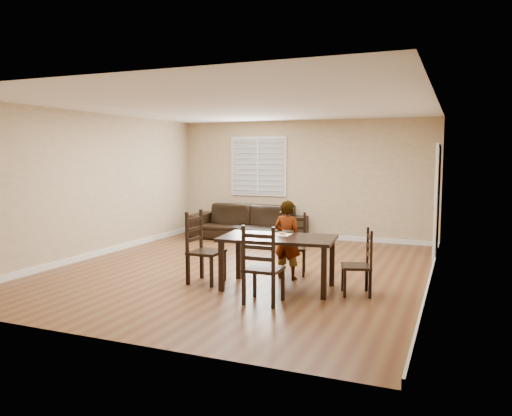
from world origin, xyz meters
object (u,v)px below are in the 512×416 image
(chair_left, at_px, (199,250))
(donut, at_px, (282,233))
(chair_far, at_px, (260,269))
(dining_table, at_px, (278,243))
(chair_right, at_px, (364,265))
(chair_near, at_px, (292,245))
(sofa, at_px, (247,222))
(child, at_px, (287,240))

(chair_left, bearing_deg, donut, -76.60)
(chair_far, distance_m, donut, 1.08)
(dining_table, xyz_separation_m, chair_right, (1.21, 0.14, -0.25))
(chair_left, bearing_deg, chair_far, -119.62)
(chair_right, bearing_deg, chair_near, -140.93)
(chair_far, bearing_deg, chair_near, -84.84)
(chair_left, bearing_deg, chair_near, -44.51)
(chair_far, xyz_separation_m, sofa, (-2.18, 4.64, -0.08))
(donut, relative_size, sofa, 0.04)
(chair_left, bearing_deg, dining_table, -84.82)
(chair_left, xyz_separation_m, donut, (1.23, 0.28, 0.29))
(dining_table, distance_m, chair_far, 0.88)
(sofa, bearing_deg, chair_left, -79.26)
(chair_right, bearing_deg, chair_far, -66.19)
(chair_left, xyz_separation_m, child, (1.18, 0.68, 0.12))
(dining_table, relative_size, chair_near, 1.71)
(dining_table, relative_size, chair_left, 1.56)
(child, relative_size, sofa, 0.46)
(dining_table, xyz_separation_m, chair_near, (-0.11, 1.02, -0.22))
(dining_table, height_order, child, child)
(chair_near, height_order, child, child)
(chair_far, height_order, child, child)
(dining_table, height_order, chair_right, chair_right)
(dining_table, height_order, chair_near, chair_near)
(chair_right, distance_m, sofa, 4.93)
(dining_table, relative_size, child, 1.37)
(dining_table, bearing_deg, chair_left, 179.39)
(dining_table, xyz_separation_m, donut, (0.00, 0.18, 0.11))
(chair_right, distance_m, donut, 1.26)
(chair_right, bearing_deg, dining_table, -100.84)
(chair_far, distance_m, chair_right, 1.51)
(chair_far, height_order, donut, chair_far)
(child, height_order, donut, child)
(dining_table, distance_m, sofa, 4.34)
(chair_far, height_order, chair_left, chair_left)
(child, xyz_separation_m, donut, (0.06, -0.40, 0.16))
(dining_table, distance_m, chair_left, 1.25)
(chair_near, relative_size, chair_far, 0.96)
(chair_near, height_order, chair_left, chair_left)
(chair_near, relative_size, chair_right, 1.08)
(chair_far, height_order, sofa, chair_far)
(chair_right, bearing_deg, donut, -109.46)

